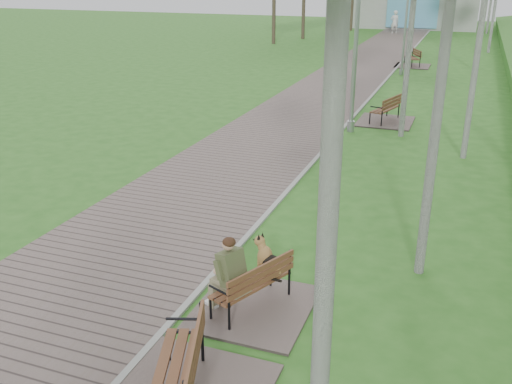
{
  "coord_description": "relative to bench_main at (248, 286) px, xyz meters",
  "views": [
    {
      "loc": [
        3.42,
        -0.69,
        4.55
      ],
      "look_at": [
        0.22,
        7.91,
        0.97
      ],
      "focal_mm": 40.0,
      "sensor_mm": 36.0,
      "label": 1
    }
  ],
  "objects": [
    {
      "name": "kerb",
      "position": [
        -0.86,
        15.66,
        -0.36
      ],
      "size": [
        0.1,
        67.0,
        0.05
      ],
      "primitive_type": "cube",
      "color": "#999993",
      "rests_on": "ground"
    },
    {
      "name": "bench_main",
      "position": [
        0.0,
        0.0,
        0.0
      ],
      "size": [
        1.58,
        1.76,
        1.38
      ],
      "color": "#74625E",
      "rests_on": "ground"
    },
    {
      "name": "lamp_post_second",
      "position": [
        -0.59,
        10.11,
        2.22
      ],
      "size": [
        0.22,
        0.22,
        5.57
      ],
      "color": "#95989D",
      "rests_on": "ground"
    },
    {
      "name": "lamp_post_third",
      "position": [
        -0.41,
        20.8,
        1.75
      ],
      "size": [
        0.18,
        0.18,
        4.55
      ],
      "color": "#95989D",
      "rests_on": "ground"
    },
    {
      "name": "walkway",
      "position": [
        -2.61,
        15.66,
        -0.36
      ],
      "size": [
        3.5,
        67.0,
        0.04
      ],
      "primitive_type": "cube",
      "color": "#74625E",
      "rests_on": "ground"
    },
    {
      "name": "building_north",
      "position": [
        -2.36,
        45.13,
        1.61
      ],
      "size": [
        10.0,
        5.2,
        4.0
      ],
      "color": "#9E9E99",
      "rests_on": "ground"
    },
    {
      "name": "bench_third",
      "position": [
        0.19,
        11.63,
        -0.19
      ],
      "size": [
        1.69,
        1.88,
        1.04
      ],
      "color": "#74625E",
      "rests_on": "ground"
    },
    {
      "name": "pedestrian_near",
      "position": [
        -3.26,
        39.3,
        0.48
      ],
      "size": [
        0.74,
        0.63,
        1.72
      ],
      "primitive_type": "imported",
      "rotation": [
        0.0,
        0.0,
        3.56
      ],
      "color": "silver",
      "rests_on": "ground"
    },
    {
      "name": "bench_far",
      "position": [
        -0.23,
        23.58,
        -0.19
      ],
      "size": [
        1.68,
        1.87,
        1.03
      ],
      "color": "#74625E",
      "rests_on": "ground"
    }
  ]
}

